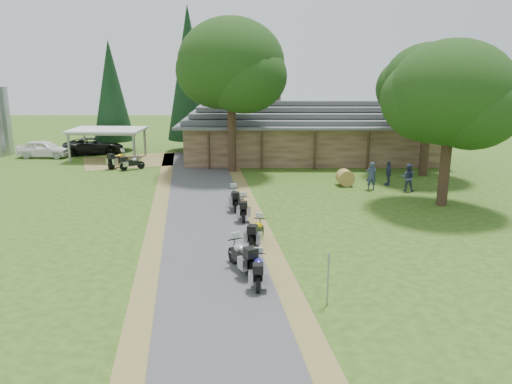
{
  "coord_description": "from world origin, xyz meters",
  "views": [
    {
      "loc": [
        1.73,
        -17.61,
        7.85
      ],
      "look_at": [
        1.62,
        6.49,
        1.6
      ],
      "focal_mm": 35.0,
      "sensor_mm": 36.0,
      "label": 1
    }
  ],
  "objects_px": {
    "lodge": "(309,130)",
    "motorcycle_carport_a": "(118,159)",
    "car_dark_suv": "(93,142)",
    "motorcycle_row_c": "(257,231)",
    "motorcycle_row_e": "(234,198)",
    "car_white_sedan": "(44,147)",
    "motorcycle_row_a": "(258,269)",
    "motorcycle_row_d": "(243,207)",
    "motorcycle_carport_b": "(132,162)",
    "motorcycle_row_b": "(242,254)",
    "hay_bale": "(345,178)",
    "carport": "(108,144)"
  },
  "relations": [
    {
      "from": "lodge",
      "to": "motorcycle_carport_a",
      "type": "distance_m",
      "value": 15.66
    },
    {
      "from": "car_dark_suv",
      "to": "motorcycle_row_c",
      "type": "height_order",
      "value": "car_dark_suv"
    },
    {
      "from": "motorcycle_row_e",
      "to": "motorcycle_carport_a",
      "type": "xyz_separation_m",
      "value": [
        -9.5,
        11.21,
        0.03
      ]
    },
    {
      "from": "lodge",
      "to": "motorcycle_carport_a",
      "type": "relative_size",
      "value": 10.83
    },
    {
      "from": "car_dark_suv",
      "to": "motorcycle_row_e",
      "type": "height_order",
      "value": "car_dark_suv"
    },
    {
      "from": "car_white_sedan",
      "to": "motorcycle_row_a",
      "type": "relative_size",
      "value": 3.17
    },
    {
      "from": "motorcycle_row_d",
      "to": "lodge",
      "type": "bearing_deg",
      "value": -18.95
    },
    {
      "from": "motorcycle_row_e",
      "to": "motorcycle_carport_b",
      "type": "height_order",
      "value": "motorcycle_row_e"
    },
    {
      "from": "motorcycle_row_b",
      "to": "motorcycle_row_e",
      "type": "bearing_deg",
      "value": -22.4
    },
    {
      "from": "motorcycle_row_a",
      "to": "car_dark_suv",
      "type": "bearing_deg",
      "value": 29.17
    },
    {
      "from": "car_dark_suv",
      "to": "motorcycle_carport_b",
      "type": "height_order",
      "value": "car_dark_suv"
    },
    {
      "from": "motorcycle_row_c",
      "to": "car_dark_suv",
      "type": "bearing_deg",
      "value": 46.29
    },
    {
      "from": "motorcycle_carport_a",
      "to": "motorcycle_row_d",
      "type": "bearing_deg",
      "value": -116.71
    },
    {
      "from": "motorcycle_carport_a",
      "to": "hay_bale",
      "type": "bearing_deg",
      "value": -83.42
    },
    {
      "from": "lodge",
      "to": "motorcycle_carport_b",
      "type": "relative_size",
      "value": 12.68
    },
    {
      "from": "motorcycle_row_d",
      "to": "motorcycle_row_e",
      "type": "bearing_deg",
      "value": 14.34
    },
    {
      "from": "lodge",
      "to": "motorcycle_row_b",
      "type": "bearing_deg",
      "value": -101.75
    },
    {
      "from": "motorcycle_carport_a",
      "to": "car_white_sedan",
      "type": "bearing_deg",
      "value": 86.16
    },
    {
      "from": "motorcycle_row_b",
      "to": "motorcycle_carport_a",
      "type": "distance_m",
      "value": 22.23
    },
    {
      "from": "lodge",
      "to": "car_white_sedan",
      "type": "height_order",
      "value": "lodge"
    },
    {
      "from": "hay_bale",
      "to": "motorcycle_row_a",
      "type": "bearing_deg",
      "value": -110.61
    },
    {
      "from": "hay_bale",
      "to": "motorcycle_row_b",
      "type": "bearing_deg",
      "value": -114.42
    },
    {
      "from": "motorcycle_row_a",
      "to": "motorcycle_carport_b",
      "type": "relative_size",
      "value": 1.05
    },
    {
      "from": "lodge",
      "to": "carport",
      "type": "distance_m",
      "value": 16.87
    },
    {
      "from": "motorcycle_row_e",
      "to": "hay_bale",
      "type": "height_order",
      "value": "motorcycle_row_e"
    },
    {
      "from": "motorcycle_row_a",
      "to": "motorcycle_row_d",
      "type": "relative_size",
      "value": 0.96
    },
    {
      "from": "motorcycle_row_c",
      "to": "carport",
      "type": "bearing_deg",
      "value": 45.29
    },
    {
      "from": "motorcycle_row_d",
      "to": "hay_bale",
      "type": "distance_m",
      "value": 9.78
    },
    {
      "from": "car_dark_suv",
      "to": "lodge",
      "type": "bearing_deg",
      "value": -116.08
    },
    {
      "from": "motorcycle_carport_b",
      "to": "motorcycle_row_a",
      "type": "bearing_deg",
      "value": -94.34
    },
    {
      "from": "carport",
      "to": "motorcycle_row_c",
      "type": "distance_m",
      "value": 23.89
    },
    {
      "from": "carport",
      "to": "motorcycle_carport_a",
      "type": "relative_size",
      "value": 2.98
    },
    {
      "from": "lodge",
      "to": "motorcycle_row_e",
      "type": "height_order",
      "value": "lodge"
    },
    {
      "from": "motorcycle_row_a",
      "to": "motorcycle_row_c",
      "type": "xyz_separation_m",
      "value": [
        -0.07,
        4.06,
        0.05
      ]
    },
    {
      "from": "car_white_sedan",
      "to": "motorcycle_row_c",
      "type": "relative_size",
      "value": 2.94
    },
    {
      "from": "carport",
      "to": "motorcycle_row_e",
      "type": "bearing_deg",
      "value": -50.45
    },
    {
      "from": "lodge",
      "to": "carport",
      "type": "relative_size",
      "value": 3.63
    },
    {
      "from": "car_dark_suv",
      "to": "motorcycle_carport_a",
      "type": "height_order",
      "value": "car_dark_suv"
    },
    {
      "from": "car_dark_suv",
      "to": "motorcycle_row_e",
      "type": "relative_size",
      "value": 2.99
    },
    {
      "from": "car_dark_suv",
      "to": "motorcycle_row_a",
      "type": "xyz_separation_m",
      "value": [
        14.68,
        -26.98,
        -0.47
      ]
    },
    {
      "from": "motorcycle_row_a",
      "to": "hay_bale",
      "type": "xyz_separation_m",
      "value": [
        5.73,
        15.22,
        -0.08
      ]
    },
    {
      "from": "lodge",
      "to": "motorcycle_row_e",
      "type": "relative_size",
      "value": 11.38
    },
    {
      "from": "motorcycle_row_b",
      "to": "motorcycle_row_d",
      "type": "height_order",
      "value": "motorcycle_row_b"
    },
    {
      "from": "car_dark_suv",
      "to": "motorcycle_row_d",
      "type": "bearing_deg",
      "value": -163.36
    },
    {
      "from": "motorcycle_row_b",
      "to": "motorcycle_row_c",
      "type": "distance_m",
      "value": 2.93
    },
    {
      "from": "motorcycle_carport_b",
      "to": "motorcycle_row_c",
      "type": "bearing_deg",
      "value": -89.2
    },
    {
      "from": "motorcycle_row_d",
      "to": "motorcycle_carport_b",
      "type": "relative_size",
      "value": 1.1
    },
    {
      "from": "motorcycle_carport_a",
      "to": "motorcycle_carport_b",
      "type": "bearing_deg",
      "value": -96.25
    },
    {
      "from": "motorcycle_carport_a",
      "to": "carport",
      "type": "bearing_deg",
      "value": 52.33
    },
    {
      "from": "motorcycle_row_d",
      "to": "hay_bale",
      "type": "height_order",
      "value": "motorcycle_row_d"
    }
  ]
}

